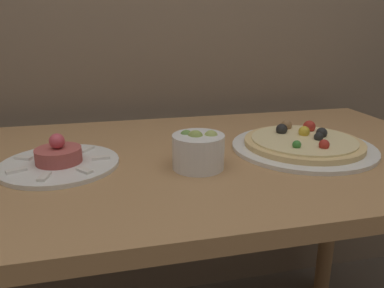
{
  "coord_description": "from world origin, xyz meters",
  "views": [
    {
      "loc": [
        -0.17,
        -0.46,
        1.08
      ],
      "look_at": [
        0.02,
        0.33,
        0.81
      ],
      "focal_mm": 35.0,
      "sensor_mm": 36.0,
      "label": 1
    }
  ],
  "objects": [
    {
      "name": "dining_table",
      "position": [
        0.0,
        0.37,
        0.67
      ],
      "size": [
        1.43,
        0.74,
        0.77
      ],
      "color": "#AD7F51",
      "rests_on": "ground_plane"
    },
    {
      "name": "pizza_plate",
      "position": [
        0.31,
        0.35,
        0.79
      ],
      "size": [
        0.36,
        0.36,
        0.05
      ],
      "color": "white",
      "rests_on": "dining_table"
    },
    {
      "name": "tartare_plate",
      "position": [
        -0.27,
        0.36,
        0.79
      ],
      "size": [
        0.26,
        0.26,
        0.08
      ],
      "color": "white",
      "rests_on": "dining_table"
    },
    {
      "name": "small_bowl",
      "position": [
        0.02,
        0.28,
        0.82
      ],
      "size": [
        0.11,
        0.11,
        0.09
      ],
      "color": "white",
      "rests_on": "dining_table"
    }
  ]
}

